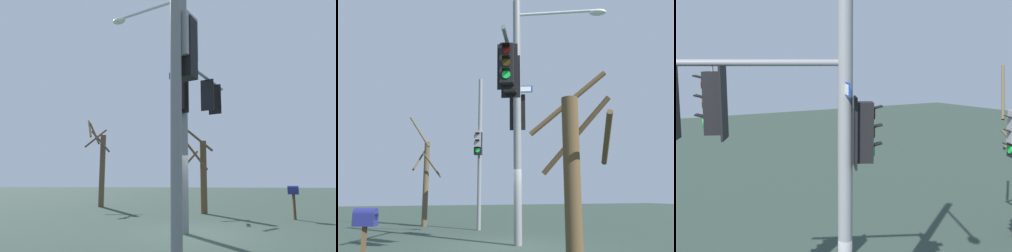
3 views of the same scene
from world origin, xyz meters
TOP-DOWN VIEW (x-y plane):
  - ground_plane at (0.00, 0.00)m, footprint 80.00×80.00m
  - main_signal_pole_assembly at (0.70, 0.19)m, footprint 4.24×4.79m
  - secondary_pole_assembly at (-5.13, 0.35)m, footprint 0.70×0.49m
  - mailbox at (3.50, -4.25)m, footprint 0.38×0.50m
  - bare_tree_behind_pole at (5.19, -0.42)m, footprint 2.19×1.63m
  - bare_tree_corner at (-7.97, -1.82)m, footprint 1.76×1.79m

SIDE VIEW (x-z plane):
  - ground_plane at x=0.00m, z-range 0.00..0.00m
  - mailbox at x=3.50m, z-range 0.40..1.81m
  - bare_tree_behind_pole at x=5.19m, z-range -0.19..4.24m
  - bare_tree_corner at x=-7.97m, z-range -0.44..5.31m
  - secondary_pole_assembly at x=-5.13m, z-range 0.22..7.58m
  - main_signal_pole_assembly at x=0.70m, z-range 0.49..9.27m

